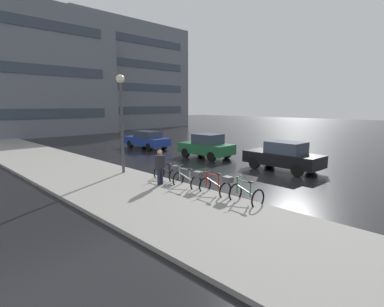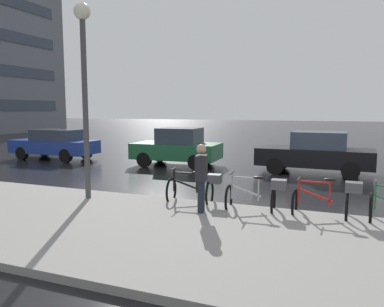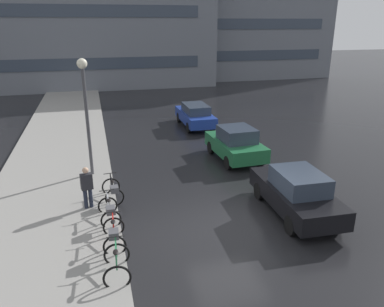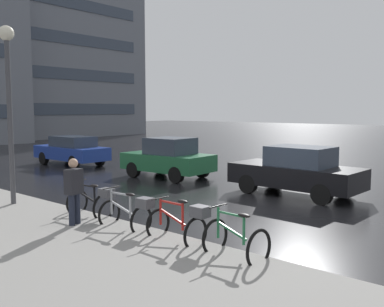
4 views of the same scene
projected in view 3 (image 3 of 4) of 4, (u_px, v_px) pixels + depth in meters
ground_plane at (229, 223)px, 12.72m from camera, size 140.00×140.00×0.00m
sidewalk_kerb at (62, 146)px, 20.35m from camera, size 4.80×60.00×0.14m
bicycle_nearest at (117, 265)px, 9.89m from camera, size 0.79×1.12×1.00m
bicycle_second at (114, 235)px, 11.10m from camera, size 0.73×1.43×0.98m
bicycle_third at (110, 211)px, 12.51m from camera, size 0.75×1.39×0.99m
bicycle_farthest at (113, 191)px, 14.04m from camera, size 0.79×1.38×0.96m
car_black at (296, 192)px, 13.14m from camera, size 1.94×4.30×1.62m
car_green at (236, 144)px, 18.35m from camera, size 2.03×3.82×1.66m
car_blue at (195, 115)px, 24.20m from camera, size 1.73×4.31×1.48m
pedestrian at (87, 187)px, 13.23m from camera, size 0.44×0.32×1.69m
streetlamp at (85, 99)px, 15.37m from camera, size 0.42×0.42×5.10m
building_facade_main at (98, 12)px, 38.76m from camera, size 22.81×9.87×14.81m
building_facade_side at (242, 9)px, 44.66m from camera, size 20.02×8.91×15.84m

